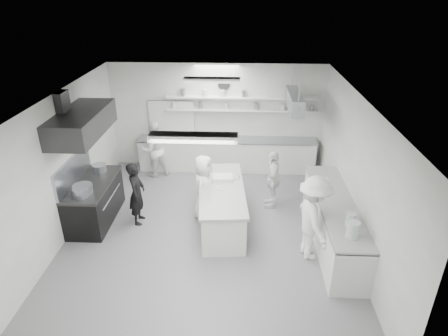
{
  "coord_description": "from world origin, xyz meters",
  "views": [
    {
      "loc": [
        0.69,
        -7.01,
        4.99
      ],
      "look_at": [
        0.33,
        0.6,
        1.29
      ],
      "focal_mm": 30.99,
      "sensor_mm": 36.0,
      "label": 1
    }
  ],
  "objects_px": {
    "right_counter": "(334,222)",
    "prep_island": "(222,207)",
    "cook_stove": "(137,193)",
    "cook_back": "(154,149)",
    "back_counter": "(227,154)",
    "stove": "(95,202)"
  },
  "relations": [
    {
      "from": "stove",
      "to": "cook_back",
      "type": "bearing_deg",
      "value": 68.8
    },
    {
      "from": "stove",
      "to": "back_counter",
      "type": "bearing_deg",
      "value": 43.99
    },
    {
      "from": "right_counter",
      "to": "cook_back",
      "type": "relative_size",
      "value": 2.08
    },
    {
      "from": "back_counter",
      "to": "cook_back",
      "type": "bearing_deg",
      "value": -166.5
    },
    {
      "from": "right_counter",
      "to": "cook_back",
      "type": "xyz_separation_m",
      "value": [
        -4.35,
        2.92,
        0.32
      ]
    },
    {
      "from": "prep_island",
      "to": "cook_stove",
      "type": "relative_size",
      "value": 1.62
    },
    {
      "from": "stove",
      "to": "cook_back",
      "type": "height_order",
      "value": "cook_back"
    },
    {
      "from": "stove",
      "to": "cook_stove",
      "type": "height_order",
      "value": "cook_stove"
    },
    {
      "from": "cook_back",
      "to": "back_counter",
      "type": "bearing_deg",
      "value": 166.12
    },
    {
      "from": "stove",
      "to": "cook_back",
      "type": "xyz_separation_m",
      "value": [
        0.9,
        2.32,
        0.34
      ]
    },
    {
      "from": "right_counter",
      "to": "cook_stove",
      "type": "bearing_deg",
      "value": 172.55
    },
    {
      "from": "right_counter",
      "to": "cook_stove",
      "type": "distance_m",
      "value": 4.29
    },
    {
      "from": "cook_back",
      "to": "right_counter",
      "type": "bearing_deg",
      "value": 118.75
    },
    {
      "from": "prep_island",
      "to": "cook_stove",
      "type": "xyz_separation_m",
      "value": [
        -1.89,
        0.01,
        0.3
      ]
    },
    {
      "from": "cook_back",
      "to": "prep_island",
      "type": "bearing_deg",
      "value": 102.69
    },
    {
      "from": "stove",
      "to": "back_counter",
      "type": "xyz_separation_m",
      "value": [
        2.9,
        2.8,
        0.01
      ]
    },
    {
      "from": "right_counter",
      "to": "stove",
      "type": "bearing_deg",
      "value": 173.48
    },
    {
      "from": "back_counter",
      "to": "stove",
      "type": "bearing_deg",
      "value": -136.01
    },
    {
      "from": "stove",
      "to": "right_counter",
      "type": "distance_m",
      "value": 5.28
    },
    {
      "from": "right_counter",
      "to": "prep_island",
      "type": "bearing_deg",
      "value": 166.93
    },
    {
      "from": "prep_island",
      "to": "cook_back",
      "type": "height_order",
      "value": "cook_back"
    },
    {
      "from": "stove",
      "to": "cook_back",
      "type": "relative_size",
      "value": 1.14
    }
  ]
}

